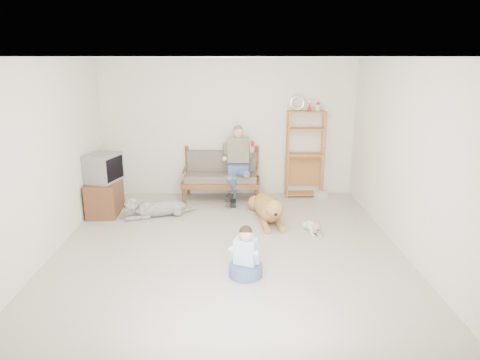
{
  "coord_description": "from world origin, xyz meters",
  "views": [
    {
      "loc": [
        0.05,
        -5.68,
        2.69
      ],
      "look_at": [
        0.19,
        1.0,
        0.78
      ],
      "focal_mm": 32.0,
      "sensor_mm": 36.0,
      "label": 1
    }
  ],
  "objects_px": {
    "loveseat": "(221,175)",
    "golden_retriever": "(268,208)",
    "etagere": "(305,153)",
    "tv_stand": "(105,197)"
  },
  "relations": [
    {
      "from": "etagere",
      "to": "golden_retriever",
      "type": "distance_m",
      "value": 1.68
    },
    {
      "from": "loveseat",
      "to": "etagere",
      "type": "relative_size",
      "value": 0.76
    },
    {
      "from": "loveseat",
      "to": "golden_retriever",
      "type": "xyz_separation_m",
      "value": [
        0.83,
        -1.18,
        -0.28
      ]
    },
    {
      "from": "loveseat",
      "to": "tv_stand",
      "type": "height_order",
      "value": "loveseat"
    },
    {
      "from": "loveseat",
      "to": "golden_retriever",
      "type": "height_order",
      "value": "loveseat"
    },
    {
      "from": "etagere",
      "to": "tv_stand",
      "type": "distance_m",
      "value": 3.88
    },
    {
      "from": "loveseat",
      "to": "golden_retriever",
      "type": "bearing_deg",
      "value": -52.31
    },
    {
      "from": "etagere",
      "to": "tv_stand",
      "type": "xyz_separation_m",
      "value": [
        -3.73,
        -0.9,
        -0.58
      ]
    },
    {
      "from": "golden_retriever",
      "to": "etagere",
      "type": "bearing_deg",
      "value": 51.58
    },
    {
      "from": "loveseat",
      "to": "etagere",
      "type": "bearing_deg",
      "value": 6.58
    }
  ]
}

